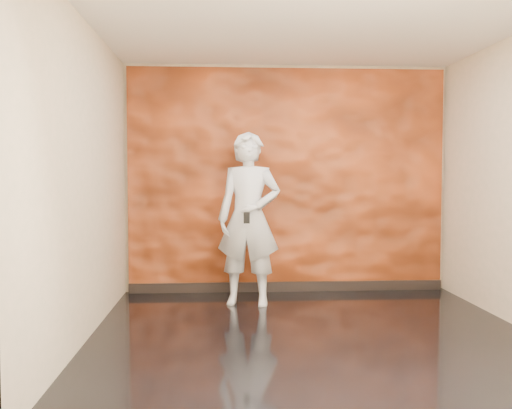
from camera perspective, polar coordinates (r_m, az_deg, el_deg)
name	(u,v)px	position (r m, az deg, el deg)	size (l,w,h in m)	color
room	(313,180)	(5.13, 5.70, 2.42)	(4.02, 4.02, 2.81)	black
feature_wall	(287,180)	(7.07, 3.13, 2.43)	(3.90, 0.06, 2.75)	#D05220
baseboard	(287,287)	(7.17, 3.14, -8.19)	(3.90, 0.04, 0.12)	black
man	(249,219)	(6.34, -0.72, -1.42)	(0.70, 0.46, 1.92)	#ABAFBA
phone	(247,218)	(6.06, -0.94, -1.33)	(0.07, 0.01, 0.12)	black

